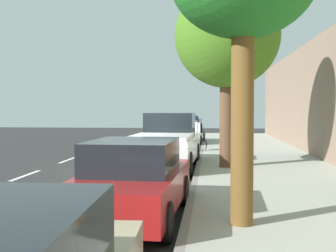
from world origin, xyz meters
name	(u,v)px	position (x,y,z in m)	size (l,w,h in m)	color
ground	(133,170)	(0.00, 0.00, 0.00)	(62.47, 62.47, 0.00)	#2A2A2A
sidewalk	(268,169)	(4.57, 0.00, 0.08)	(4.49, 39.04, 0.17)	#9CA195
curb_edge	(198,168)	(2.24, 0.00, 0.08)	(0.16, 39.04, 0.17)	gray
lane_stripe_centre	(50,167)	(-3.14, 0.48, 0.00)	(0.14, 40.00, 0.01)	white
lane_stripe_bike_edge	(155,170)	(0.77, 0.00, 0.00)	(0.12, 39.04, 0.01)	white
parked_sedan_red_second	(133,180)	(1.19, -6.70, 0.75)	(1.97, 4.47, 1.52)	maroon
parked_pickup_white_mid	(167,143)	(1.15, 0.24, 0.90)	(2.19, 5.38, 1.95)	white
parked_sedan_green_far	(187,132)	(1.31, 10.40, 0.75)	(2.00, 4.48, 1.52)	#1E512D
bicycle_at_curb	(192,145)	(1.78, 5.50, 0.38)	(1.45, 1.07, 0.78)	black
cyclist_with_backpack	(196,131)	(1.99, 5.06, 1.10)	(0.55, 0.54, 1.79)	#C6B284
street_tree_mid_block	(227,37)	(3.19, -0.20, 4.46)	(3.46, 3.46, 6.05)	brown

